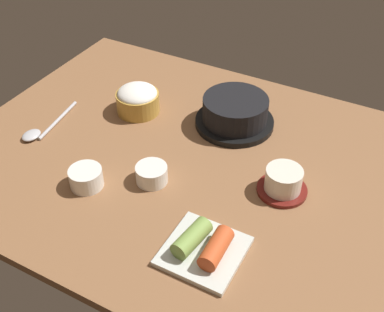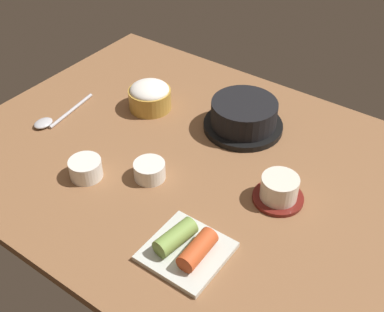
{
  "view_description": "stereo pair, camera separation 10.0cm",
  "coord_description": "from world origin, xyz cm",
  "px_view_note": "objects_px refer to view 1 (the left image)",
  "views": [
    {
      "loc": [
        38.31,
        -69.46,
        68.96
      ],
      "look_at": [
        2.0,
        -2.0,
        5.0
      ],
      "focal_mm": 45.43,
      "sensor_mm": 36.0,
      "label": 1
    },
    {
      "loc": [
        46.76,
        -64.18,
        68.96
      ],
      "look_at": [
        2.0,
        -2.0,
        5.0
      ],
      "focal_mm": 45.43,
      "sensor_mm": 36.0,
      "label": 2
    }
  ],
  "objects_px": {
    "tea_cup_with_saucer": "(283,182)",
    "rice_bowl": "(138,99)",
    "side_bowl_near": "(86,177)",
    "banchan_cup_center": "(152,174)",
    "spoon": "(40,130)",
    "kimchi_plate": "(204,247)",
    "stone_pot": "(235,112)"
  },
  "relations": [
    {
      "from": "stone_pot",
      "to": "side_bowl_near",
      "type": "distance_m",
      "value": 0.37
    },
    {
      "from": "tea_cup_with_saucer",
      "to": "banchan_cup_center",
      "type": "bearing_deg",
      "value": -158.73
    },
    {
      "from": "tea_cup_with_saucer",
      "to": "spoon",
      "type": "bearing_deg",
      "value": -172.14
    },
    {
      "from": "tea_cup_with_saucer",
      "to": "banchan_cup_center",
      "type": "xyz_separation_m",
      "value": [
        -0.24,
        -0.09,
        -0.01
      ]
    },
    {
      "from": "tea_cup_with_saucer",
      "to": "banchan_cup_center",
      "type": "distance_m",
      "value": 0.26
    },
    {
      "from": "spoon",
      "to": "banchan_cup_center",
      "type": "bearing_deg",
      "value": -3.29
    },
    {
      "from": "stone_pot",
      "to": "tea_cup_with_saucer",
      "type": "relative_size",
      "value": 1.83
    },
    {
      "from": "stone_pot",
      "to": "side_bowl_near",
      "type": "xyz_separation_m",
      "value": [
        -0.17,
        -0.33,
        -0.01
      ]
    },
    {
      "from": "stone_pot",
      "to": "rice_bowl",
      "type": "bearing_deg",
      "value": -165.32
    },
    {
      "from": "rice_bowl",
      "to": "tea_cup_with_saucer",
      "type": "height_order",
      "value": "rice_bowl"
    },
    {
      "from": "spoon",
      "to": "tea_cup_with_saucer",
      "type": "bearing_deg",
      "value": 7.86
    },
    {
      "from": "rice_bowl",
      "to": "side_bowl_near",
      "type": "relative_size",
      "value": 1.54
    },
    {
      "from": "stone_pot",
      "to": "spoon",
      "type": "bearing_deg",
      "value": -147.81
    },
    {
      "from": "spoon",
      "to": "stone_pot",
      "type": "bearing_deg",
      "value": 32.19
    },
    {
      "from": "banchan_cup_center",
      "to": "tea_cup_with_saucer",
      "type": "bearing_deg",
      "value": 21.27
    },
    {
      "from": "tea_cup_with_saucer",
      "to": "side_bowl_near",
      "type": "bearing_deg",
      "value": -154.48
    },
    {
      "from": "kimchi_plate",
      "to": "side_bowl_near",
      "type": "relative_size",
      "value": 1.99
    },
    {
      "from": "side_bowl_near",
      "to": "tea_cup_with_saucer",
      "type": "bearing_deg",
      "value": 25.52
    },
    {
      "from": "spoon",
      "to": "kimchi_plate",
      "type": "bearing_deg",
      "value": -15.22
    },
    {
      "from": "stone_pot",
      "to": "side_bowl_near",
      "type": "height_order",
      "value": "stone_pot"
    },
    {
      "from": "tea_cup_with_saucer",
      "to": "kimchi_plate",
      "type": "distance_m",
      "value": 0.22
    },
    {
      "from": "rice_bowl",
      "to": "spoon",
      "type": "bearing_deg",
      "value": -130.18
    },
    {
      "from": "kimchi_plate",
      "to": "side_bowl_near",
      "type": "distance_m",
      "value": 0.29
    },
    {
      "from": "tea_cup_with_saucer",
      "to": "side_bowl_near",
      "type": "height_order",
      "value": "tea_cup_with_saucer"
    },
    {
      "from": "rice_bowl",
      "to": "spoon",
      "type": "relative_size",
      "value": 0.58
    },
    {
      "from": "rice_bowl",
      "to": "banchan_cup_center",
      "type": "height_order",
      "value": "rice_bowl"
    },
    {
      "from": "tea_cup_with_saucer",
      "to": "rice_bowl",
      "type": "bearing_deg",
      "value": 165.82
    },
    {
      "from": "tea_cup_with_saucer",
      "to": "kimchi_plate",
      "type": "bearing_deg",
      "value": -107.42
    },
    {
      "from": "kimchi_plate",
      "to": "side_bowl_near",
      "type": "xyz_separation_m",
      "value": [
        -0.28,
        0.04,
        0.01
      ]
    },
    {
      "from": "side_bowl_near",
      "to": "rice_bowl",
      "type": "bearing_deg",
      "value": 101.14
    },
    {
      "from": "banchan_cup_center",
      "to": "side_bowl_near",
      "type": "xyz_separation_m",
      "value": [
        -0.11,
        -0.07,
        0.0
      ]
    },
    {
      "from": "rice_bowl",
      "to": "kimchi_plate",
      "type": "distance_m",
      "value": 0.46
    }
  ]
}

